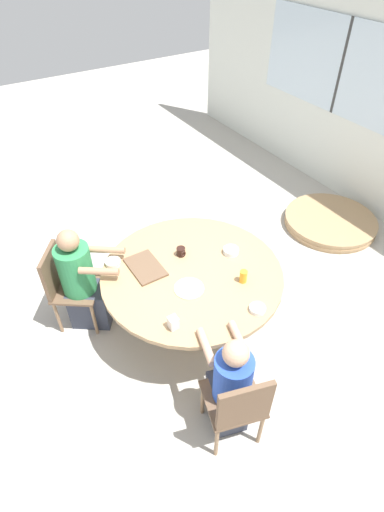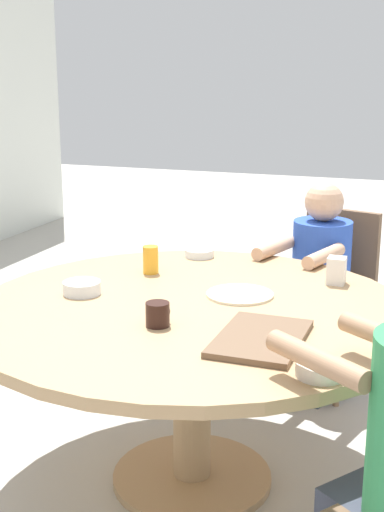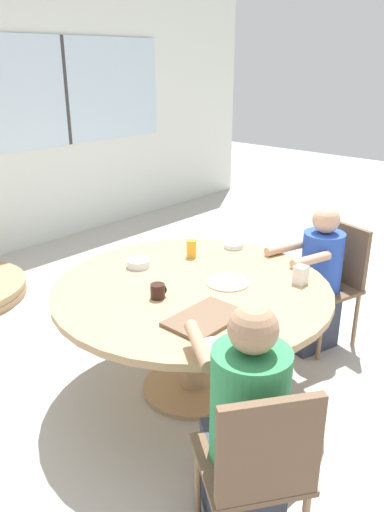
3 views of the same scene
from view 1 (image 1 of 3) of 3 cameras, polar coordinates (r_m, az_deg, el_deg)
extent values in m
plane|color=#B2ADA3|center=(3.96, 0.00, -9.58)|extent=(16.00, 16.00, 0.00)
cube|color=#333333|center=(5.68, 20.55, 23.87)|extent=(0.04, 0.01, 1.10)
cylinder|color=tan|center=(3.46, 0.00, -2.48)|extent=(1.57, 1.57, 0.04)
cylinder|color=tan|center=(3.71, 0.00, -6.38)|extent=(0.14, 0.14, 0.66)
cylinder|color=tan|center=(3.95, 0.00, -9.44)|extent=(0.60, 0.60, 0.03)
cube|color=brown|center=(3.05, 5.84, -19.65)|extent=(0.50, 0.50, 0.03)
cube|color=brown|center=(2.78, 7.54, -20.52)|extent=(0.14, 0.37, 0.42)
cylinder|color=#8C6B4C|center=(3.28, 1.53, -19.75)|extent=(0.03, 0.03, 0.41)
cylinder|color=#8C6B4C|center=(3.35, 7.38, -18.21)|extent=(0.03, 0.03, 0.41)
cylinder|color=#8C6B4C|center=(3.14, 3.53, -24.96)|extent=(0.03, 0.03, 0.41)
cylinder|color=#8C6B4C|center=(3.22, 9.78, -23.15)|extent=(0.03, 0.03, 0.41)
cube|color=brown|center=(3.84, -16.16, -4.54)|extent=(0.56, 0.56, 0.03)
cube|color=brown|center=(3.75, -19.39, -1.99)|extent=(0.33, 0.25, 0.42)
cylinder|color=#8C6B4C|center=(4.05, -12.66, -5.09)|extent=(0.03, 0.03, 0.41)
cylinder|color=#8C6B4C|center=(3.84, -13.80, -8.76)|extent=(0.03, 0.03, 0.41)
cylinder|color=#8C6B4C|center=(4.15, -17.21, -4.78)|extent=(0.03, 0.03, 0.41)
cylinder|color=#8C6B4C|center=(3.94, -18.60, -8.33)|extent=(0.03, 0.03, 0.41)
cube|color=#333847|center=(3.27, 4.97, -19.98)|extent=(0.38, 0.33, 0.43)
cylinder|color=#284CB7|center=(2.89, 5.85, -16.95)|extent=(0.27, 0.27, 0.40)
sphere|color=tan|center=(2.64, 6.29, -13.66)|extent=(0.18, 0.18, 0.18)
cylinder|color=tan|center=(2.90, 2.02, -12.79)|extent=(0.31, 0.14, 0.06)
cylinder|color=tan|center=(2.95, 6.67, -11.64)|extent=(0.31, 0.14, 0.06)
cube|color=#333847|center=(3.95, -14.21, -6.68)|extent=(0.43, 0.46, 0.43)
cylinder|color=#2D844C|center=(3.66, -16.28, -1.87)|extent=(0.30, 0.30, 0.47)
sphere|color=#A37A5B|center=(3.45, -17.31, 2.13)|extent=(0.19, 0.19, 0.19)
cylinder|color=#A37A5B|center=(3.60, -12.17, 0.88)|extent=(0.24, 0.31, 0.06)
cylinder|color=#A37A5B|center=(3.40, -13.17, -2.13)|extent=(0.24, 0.31, 0.06)
cube|color=brown|center=(3.49, -6.68, -1.58)|extent=(0.38, 0.25, 0.02)
cylinder|color=black|center=(3.58, -1.60, 0.65)|extent=(0.08, 0.08, 0.08)
torus|color=black|center=(3.55, -1.28, 0.30)|extent=(0.01, 0.06, 0.06)
cylinder|color=gold|center=(3.35, 7.34, -2.90)|extent=(0.06, 0.06, 0.11)
cube|color=silver|center=(3.00, -2.70, -9.49)|extent=(0.07, 0.07, 0.11)
cylinder|color=silver|center=(3.17, 9.33, -7.45)|extent=(0.13, 0.13, 0.04)
cylinder|color=silver|center=(3.56, -11.22, -0.92)|extent=(0.14, 0.14, 0.04)
cylinder|color=silver|center=(3.62, 5.59, 0.73)|extent=(0.14, 0.14, 0.05)
cylinder|color=beige|center=(3.29, -0.42, -4.65)|extent=(0.25, 0.25, 0.01)
cylinder|color=tan|center=(5.39, 19.01, 4.28)|extent=(1.12, 1.12, 0.03)
cylinder|color=tan|center=(5.37, 19.08, 4.53)|extent=(1.13, 1.13, 0.03)
cylinder|color=tan|center=(5.35, 19.15, 4.79)|extent=(1.12, 1.12, 0.03)
cylinder|color=tan|center=(5.33, 19.22, 5.05)|extent=(1.13, 1.13, 0.03)
camera|label=2|loc=(4.66, -25.41, 18.10)|focal=50.00mm
camera|label=3|loc=(4.19, -37.92, 16.90)|focal=35.00mm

